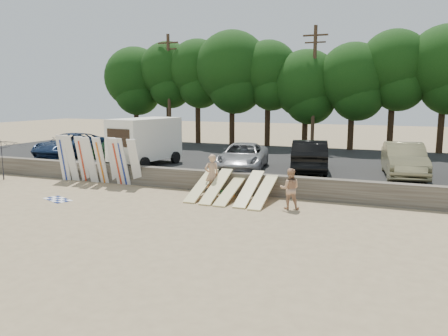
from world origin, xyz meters
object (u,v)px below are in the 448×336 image
(beachgoer_a, at_px, (212,175))
(cooler, at_px, (226,194))
(car_4, at_px, (404,160))
(beach_umbrella, at_px, (3,160))
(car_0, at_px, (70,145))
(car_3, at_px, (310,156))
(box_trailer, at_px, (145,139))
(beachgoer_b, at_px, (290,189))
(car_2, at_px, (243,157))
(car_1, at_px, (126,147))

(beachgoer_a, relative_size, cooler, 5.15)
(car_4, bearing_deg, cooler, -155.41)
(cooler, distance_m, beach_umbrella, 13.23)
(car_0, distance_m, car_4, 20.54)
(car_0, bearing_deg, beach_umbrella, -96.37)
(car_3, bearing_deg, box_trailer, -2.27)
(car_0, height_order, beachgoer_a, car_0)
(beachgoer_a, xyz_separation_m, beach_umbrella, (-12.41, -0.75, 0.17))
(beachgoer_b, bearing_deg, car_2, -64.13)
(car_2, height_order, beachgoer_a, car_2)
(car_0, relative_size, cooler, 14.58)
(car_1, bearing_deg, box_trailer, 154.37)
(car_2, xyz_separation_m, car_3, (3.46, 0.87, 0.12))
(car_1, distance_m, cooler, 9.65)
(car_4, bearing_deg, car_2, -179.42)
(car_2, xyz_separation_m, beach_umbrella, (-12.74, -4.24, -0.28))
(car_1, distance_m, car_3, 11.47)
(box_trailer, relative_size, car_1, 0.97)
(car_2, bearing_deg, car_3, 3.33)
(car_3, distance_m, beach_umbrella, 16.99)
(car_1, height_order, car_4, car_4)
(car_4, height_order, cooler, car_4)
(car_1, relative_size, car_3, 0.92)
(car_2, distance_m, cooler, 3.86)
(car_4, height_order, beachgoer_b, car_4)
(car_4, relative_size, beachgoer_a, 2.60)
(box_trailer, relative_size, cooler, 11.94)
(car_2, bearing_deg, beach_umbrella, -172.33)
(car_0, xyz_separation_m, beach_umbrella, (-0.30, -5.12, -0.32))
(beach_umbrella, bearing_deg, beachgoer_b, -1.50)
(car_1, relative_size, beachgoer_a, 2.39)
(car_1, bearing_deg, cooler, 157.40)
(car_1, bearing_deg, car_3, -174.66)
(beach_umbrella, bearing_deg, beachgoer_a, 3.46)
(car_1, relative_size, beach_umbrella, 1.84)
(car_4, xyz_separation_m, beachgoer_b, (-4.40, -5.69, -0.69))
(car_3, bearing_deg, car_2, 3.57)
(box_trailer, distance_m, car_1, 2.67)
(box_trailer, xyz_separation_m, car_2, (5.81, 0.47, -0.80))
(car_0, xyz_separation_m, car_1, (4.42, -0.04, 0.03))
(beachgoer_a, bearing_deg, car_3, -173.08)
(car_2, distance_m, beachgoer_a, 3.53)
(car_4, bearing_deg, beach_umbrella, -172.43)
(car_1, height_order, beachgoer_b, car_1)
(car_1, xyz_separation_m, car_2, (8.01, -0.85, -0.08))
(cooler, bearing_deg, beach_umbrella, -161.53)
(car_3, distance_m, cooler, 5.58)
(beachgoer_b, bearing_deg, beachgoer_a, -28.89)
(car_1, distance_m, beachgoer_a, 8.84)
(box_trailer, height_order, car_0, box_trailer)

